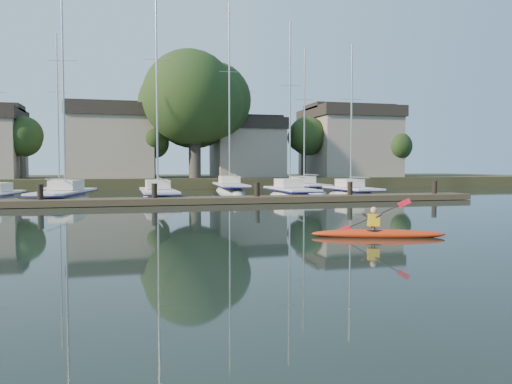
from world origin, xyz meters
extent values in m
plane|color=black|center=(0.00, 0.00, 0.00)|extent=(160.00, 160.00, 0.00)
ellipsoid|color=#B12A0D|center=(3.02, -0.84, 0.09)|extent=(4.04, 1.76, 0.31)
cylinder|color=black|center=(2.90, -0.80, 0.19)|extent=(0.76, 0.76, 0.08)
imported|color=#2E292C|center=(2.90, -0.80, 0.51)|extent=(0.30, 0.37, 0.88)
cube|color=gold|center=(2.90, -0.80, 0.52)|extent=(0.40, 0.35, 0.36)
sphere|color=tan|center=(2.90, -0.80, 0.83)|extent=(0.20, 0.20, 0.20)
cube|color=#4E412D|center=(0.00, 14.00, 0.20)|extent=(34.00, 2.00, 0.35)
cylinder|color=black|center=(-9.00, 14.00, 0.30)|extent=(0.32, 0.32, 1.80)
cylinder|color=black|center=(-3.00, 14.00, 0.30)|extent=(0.32, 0.32, 1.80)
cylinder|color=black|center=(3.00, 14.00, 0.30)|extent=(0.32, 0.32, 1.80)
cylinder|color=black|center=(9.00, 14.00, 0.30)|extent=(0.32, 0.32, 1.80)
cylinder|color=black|center=(15.00, 14.00, 0.30)|extent=(0.32, 0.32, 1.80)
ellipsoid|color=white|center=(-8.31, 18.17, -0.38)|extent=(3.94, 9.44, 2.05)
cube|color=white|center=(-8.31, 18.17, 0.59)|extent=(3.53, 7.80, 0.15)
cube|color=#191854|center=(-8.31, 18.17, 0.51)|extent=(3.64, 8.00, 0.09)
cube|color=beige|center=(-8.20, 18.71, 0.99)|extent=(1.96, 2.81, 0.59)
cylinder|color=#9EA0A5|center=(-8.26, 18.44, 7.13)|extent=(0.13, 0.13, 12.96)
cylinder|color=#9EA0A5|center=(-8.56, 16.82, 1.46)|extent=(0.74, 3.44, 0.09)
cylinder|color=#9EA0A5|center=(-8.26, 18.44, 8.68)|extent=(1.70, 0.35, 0.03)
ellipsoid|color=white|center=(-2.54, 18.45, -0.37)|extent=(2.36, 9.49, 2.00)
cube|color=white|center=(-2.54, 18.45, 0.58)|extent=(2.22, 7.78, 0.15)
cube|color=#191854|center=(-2.54, 18.45, 0.49)|extent=(2.31, 7.97, 0.08)
cube|color=beige|center=(-2.55, 19.02, 0.97)|extent=(1.51, 2.67, 0.58)
cylinder|color=#9EA0A5|center=(-2.54, 18.74, 7.46)|extent=(0.13, 0.13, 13.65)
cylinder|color=#9EA0A5|center=(-2.52, 17.04, 1.42)|extent=(0.14, 3.59, 0.08)
cylinder|color=#9EA0A5|center=(-2.54, 18.74, 9.10)|extent=(1.68, 0.06, 0.03)
ellipsoid|color=white|center=(6.67, 18.70, -0.37)|extent=(2.22, 8.45, 2.01)
cube|color=white|center=(6.67, 18.70, 0.58)|extent=(2.12, 6.93, 0.15)
cube|color=#191854|center=(6.67, 18.70, 0.50)|extent=(2.20, 7.09, 0.08)
cube|color=beige|center=(6.67, 19.20, 0.97)|extent=(1.48, 2.37, 0.58)
cylinder|color=#9EA0A5|center=(6.67, 18.95, 6.44)|extent=(0.13, 0.13, 11.61)
cylinder|color=#9EA0A5|center=(6.67, 17.43, 1.42)|extent=(0.09, 3.21, 0.08)
cylinder|color=#9EA0A5|center=(6.67, 18.95, 7.83)|extent=(1.69, 0.03, 0.03)
ellipsoid|color=white|center=(11.32, 18.62, -0.36)|extent=(2.40, 7.28, 1.96)
cube|color=white|center=(11.32, 18.62, 0.57)|extent=(2.25, 5.98, 0.14)
cube|color=#191854|center=(11.32, 18.62, 0.48)|extent=(2.34, 6.13, 0.08)
cube|color=beige|center=(11.31, 19.06, 0.95)|extent=(1.51, 2.07, 0.57)
cylinder|color=#9EA0A5|center=(11.31, 18.84, 5.77)|extent=(0.12, 0.12, 10.31)
cylinder|color=#9EA0A5|center=(11.35, 17.54, 1.39)|extent=(0.17, 2.74, 0.08)
cylinder|color=#9EA0A5|center=(11.31, 18.84, 7.01)|extent=(1.65, 0.08, 0.03)
ellipsoid|color=white|center=(-9.68, 26.81, -0.32)|extent=(2.12, 8.29, 1.74)
cube|color=white|center=(-9.68, 26.81, 0.50)|extent=(2.00, 6.80, 0.13)
cube|color=#191854|center=(-9.68, 26.81, 0.43)|extent=(2.07, 6.97, 0.07)
cube|color=beige|center=(-9.69, 27.31, 0.84)|extent=(1.34, 2.34, 0.50)
cylinder|color=#9EA0A5|center=(-9.69, 27.06, 6.51)|extent=(0.11, 0.11, 11.91)
cylinder|color=#9EA0A5|center=(-9.65, 25.58, 1.24)|extent=(0.15, 3.13, 0.07)
cylinder|color=#9EA0A5|center=(-9.69, 27.06, 7.94)|extent=(1.47, 0.06, 0.03)
ellipsoid|color=white|center=(3.99, 27.10, -0.38)|extent=(3.09, 11.13, 2.09)
cube|color=white|center=(3.99, 27.10, 0.60)|extent=(2.84, 9.15, 0.15)
cube|color=#191854|center=(3.99, 27.10, 0.52)|extent=(2.94, 9.37, 0.09)
cube|color=beige|center=(4.04, 27.76, 1.01)|extent=(1.76, 3.18, 0.60)
cylinder|color=#9EA0A5|center=(4.01, 27.43, 8.35)|extent=(0.13, 0.13, 15.39)
cylinder|color=#9EA0A5|center=(3.87, 25.46, 1.48)|extent=(0.39, 4.17, 0.09)
cylinder|color=#9EA0A5|center=(4.01, 27.43, 10.20)|extent=(1.76, 0.16, 0.03)
ellipsoid|color=white|center=(10.53, 26.42, -0.38)|extent=(2.41, 8.64, 2.04)
cube|color=white|center=(10.53, 26.42, 0.59)|extent=(2.27, 7.09, 0.15)
cube|color=#191854|center=(10.53, 26.42, 0.51)|extent=(2.36, 7.26, 0.09)
cube|color=beige|center=(10.52, 26.93, 0.99)|extent=(1.55, 2.43, 0.59)
cylinder|color=#9EA0A5|center=(10.53, 26.67, 6.56)|extent=(0.13, 0.13, 11.82)
cylinder|color=#9EA0A5|center=(10.56, 25.13, 1.45)|extent=(0.14, 3.27, 0.09)
cylinder|color=#9EA0A5|center=(10.53, 26.67, 7.98)|extent=(1.72, 0.06, 0.03)
cube|color=#2D361B|center=(0.00, 44.00, 0.50)|extent=(90.00, 24.00, 1.00)
cube|color=gray|center=(-6.00, 38.00, 4.00)|extent=(8.00, 8.00, 6.00)
cube|color=#29241E|center=(-6.00, 38.00, 7.60)|extent=(8.40, 8.40, 1.20)
cube|color=gray|center=(8.00, 38.00, 3.50)|extent=(7.00, 7.00, 5.00)
cube|color=#29241E|center=(8.00, 38.00, 6.60)|extent=(7.35, 7.35, 1.20)
cube|color=gray|center=(20.00, 38.00, 4.25)|extent=(9.00, 9.00, 6.50)
cube|color=#29241E|center=(20.00, 38.00, 8.10)|extent=(9.45, 9.45, 1.20)
cylinder|color=#464138|center=(2.00, 35.00, 3.50)|extent=(1.20, 1.20, 5.00)
sphere|color=black|center=(2.00, 35.00, 8.50)|extent=(8.50, 8.50, 8.50)
cylinder|color=#464138|center=(-14.00, 36.00, 2.50)|extent=(0.48, 0.48, 3.00)
sphere|color=black|center=(-14.00, 36.00, 5.00)|extent=(3.40, 3.40, 3.40)
cylinder|color=#464138|center=(-2.00, 35.50, 2.40)|extent=(0.38, 0.38, 2.80)
sphere|color=black|center=(-2.00, 35.50, 4.60)|extent=(2.72, 2.72, 2.72)
cylinder|color=#464138|center=(14.00, 36.50, 2.60)|extent=(0.50, 0.50, 3.20)
sphere|color=black|center=(14.00, 36.50, 5.25)|extent=(3.57, 3.57, 3.57)
cylinder|color=#464138|center=(24.00, 35.00, 2.30)|extent=(0.41, 0.41, 2.60)
sphere|color=black|center=(24.00, 35.00, 4.45)|extent=(2.89, 2.89, 2.89)
camera|label=1|loc=(-4.38, -14.67, 2.19)|focal=35.00mm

